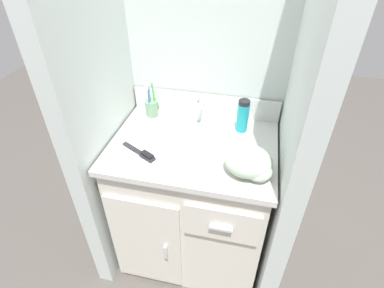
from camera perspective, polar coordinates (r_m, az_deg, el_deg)
The scene contains 12 objects.
ground_plane at distance 2.03m, azimuth 0.19°, elevation -18.82°, with size 6.00×6.00×0.00m, color #4C4742.
wall_back at distance 1.59m, azimuth 3.11°, elevation 15.44°, with size 0.97×0.08×2.20m, color silver.
wall_left at distance 1.43m, azimuth -17.65°, elevation 11.29°, with size 0.08×0.66×2.20m, color silver.
wall_right at distance 1.27m, azimuth 20.39°, elevation 7.28°, with size 0.08×0.66×2.20m, color silver.
vanity at distance 1.69m, azimuth 0.15°, elevation -10.66°, with size 0.79×0.60×0.82m.
backsplash at distance 1.63m, azimuth 2.47°, elevation 7.58°, with size 0.79×0.02×0.12m.
sink_faucet at distance 1.55m, azimuth 1.78°, elevation 5.52°, with size 0.09×0.09×0.14m.
toothbrush_cup at distance 1.63m, azimuth -7.70°, elevation 7.06°, with size 0.07×0.07×0.20m.
soap_dispenser at distance 1.55m, azimuth 1.36°, elevation 6.35°, with size 0.06×0.06×0.15m.
shaving_cream_can at distance 1.49m, azimuth 9.65°, elevation 5.29°, with size 0.06×0.06×0.17m.
hairbrush at distance 1.37m, azimuth -9.45°, elevation -1.80°, with size 0.19×0.12×0.03m.
hand_towel at distance 1.26m, azimuth 11.09°, elevation -3.57°, with size 0.21×0.19×0.11m.
Camera 1 is at (0.25, -1.11, 1.69)m, focal length 28.00 mm.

